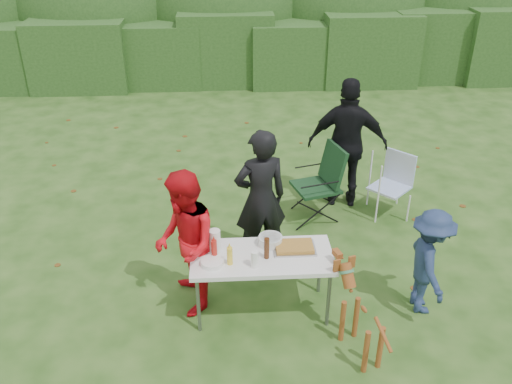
{
  "coord_description": "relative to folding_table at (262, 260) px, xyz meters",
  "views": [
    {
      "loc": [
        -0.08,
        -4.94,
        4.07
      ],
      "look_at": [
        0.26,
        0.61,
        1.0
      ],
      "focal_mm": 38.0,
      "sensor_mm": 36.0,
      "label": 1
    }
  ],
  "objects": [
    {
      "name": "person_cook",
      "position": [
        0.05,
        0.95,
        0.2
      ],
      "size": [
        0.73,
        0.57,
        1.77
      ],
      "primitive_type": "imported",
      "rotation": [
        0.0,
        0.0,
        3.39
      ],
      "color": "black",
      "rests_on": "ground"
    },
    {
      "name": "dog",
      "position": [
        0.93,
        -0.7,
        -0.25
      ],
      "size": [
        0.62,
        0.98,
        0.86
      ],
      "primitive_type": null,
      "rotation": [
        0.0,
        0.0,
        1.88
      ],
      "color": "brown",
      "rests_on": "ground"
    },
    {
      "name": "paper_towel_roll",
      "position": [
        -0.49,
        0.11,
        0.18
      ],
      "size": [
        0.12,
        0.12,
        0.26
      ],
      "primitive_type": "cylinder",
      "color": "white",
      "rests_on": "folding_table"
    },
    {
      "name": "pasta_bowl",
      "position": [
        0.1,
        0.2,
        0.1
      ],
      "size": [
        0.26,
        0.26,
        0.1
      ],
      "primitive_type": "cylinder",
      "color": "silver",
      "rests_on": "folding_table"
    },
    {
      "name": "ketchup_bottle",
      "position": [
        -0.5,
        -0.02,
        0.16
      ],
      "size": [
        0.06,
        0.06,
        0.22
      ],
      "primitive_type": "cylinder",
      "color": "#B12017",
      "rests_on": "folding_table"
    },
    {
      "name": "child",
      "position": [
        1.78,
        -0.07,
        -0.06
      ],
      "size": [
        0.49,
        0.82,
        1.24
      ],
      "primitive_type": "imported",
      "rotation": [
        0.0,
        0.0,
        1.53
      ],
      "color": "navy",
      "rests_on": "ground"
    },
    {
      "name": "shrub_backdrop",
      "position": [
        -0.27,
        9.9,
        0.91
      ],
      "size": [
        20.0,
        2.6,
        3.2
      ],
      "primitive_type": "ellipsoid",
      "color": "#3D6628",
      "rests_on": "ground"
    },
    {
      "name": "mustard_bottle",
      "position": [
        -0.34,
        -0.13,
        0.15
      ],
      "size": [
        0.06,
        0.06,
        0.2
      ],
      "primitive_type": "cylinder",
      "color": "yellow",
      "rests_on": "folding_table"
    },
    {
      "name": "folding_table",
      "position": [
        0.0,
        0.0,
        0.0
      ],
      "size": [
        1.5,
        0.7,
        0.74
      ],
      "color": "silver",
      "rests_on": "ground"
    },
    {
      "name": "camping_chair",
      "position": [
        0.89,
        1.96,
        -0.15
      ],
      "size": [
        0.83,
        0.83,
        1.07
      ],
      "primitive_type": null,
      "rotation": [
        0.0,
        0.0,
        3.42
      ],
      "color": "#15361B",
      "rests_on": "ground"
    },
    {
      "name": "food_tray",
      "position": [
        0.35,
        0.09,
        0.06
      ],
      "size": [
        0.45,
        0.3,
        0.02
      ],
      "primitive_type": "cube",
      "color": "#B7B7BA",
      "rests_on": "folding_table"
    },
    {
      "name": "plate_stack",
      "position": [
        -0.52,
        -0.13,
        0.08
      ],
      "size": [
        0.24,
        0.24,
        0.05
      ],
      "primitive_type": "cylinder",
      "color": "white",
      "rests_on": "folding_table"
    },
    {
      "name": "ground",
      "position": [
        -0.27,
        0.3,
        -0.69
      ],
      "size": [
        80.0,
        80.0,
        0.0
      ],
      "primitive_type": "plane",
      "color": "#1E4211"
    },
    {
      "name": "focaccia_bread",
      "position": [
        0.35,
        0.09,
        0.09
      ],
      "size": [
        0.4,
        0.26,
        0.04
      ],
      "primitive_type": "cube",
      "color": "#A3702C",
      "rests_on": "food_tray"
    },
    {
      "name": "beer_bottle",
      "position": [
        0.04,
        -0.04,
        0.17
      ],
      "size": [
        0.06,
        0.06,
        0.24
      ],
      "primitive_type": "cylinder",
      "color": "#47230F",
      "rests_on": "folding_table"
    },
    {
      "name": "lawn_chair",
      "position": [
        1.96,
        1.99,
        -0.23
      ],
      "size": [
        0.76,
        0.76,
        0.9
      ],
      "primitive_type": null,
      "rotation": [
        0.0,
        0.0,
        3.9
      ],
      "color": "#5A88DA",
      "rests_on": "ground"
    },
    {
      "name": "person_black_puffy",
      "position": [
        1.38,
        2.32,
        0.27
      ],
      "size": [
        1.19,
        0.67,
        1.91
      ],
      "primitive_type": "imported",
      "rotation": [
        0.0,
        0.0,
        2.95
      ],
      "color": "black",
      "rests_on": "ground"
    },
    {
      "name": "hedge_row",
      "position": [
        -0.27,
        8.3,
        0.16
      ],
      "size": [
        22.0,
        1.4,
        1.7
      ],
      "primitive_type": "cube",
      "color": "#23471C",
      "rests_on": "ground"
    },
    {
      "name": "person_red_jacket",
      "position": [
        -0.81,
        0.14,
        0.14
      ],
      "size": [
        0.76,
        0.9,
        1.65
      ],
      "primitive_type": "imported",
      "rotation": [
        0.0,
        0.0,
        -1.4
      ],
      "color": "red",
      "rests_on": "ground"
    },
    {
      "name": "cup_stack",
      "position": [
        -0.09,
        -0.19,
        0.14
      ],
      "size": [
        0.08,
        0.08,
        0.18
      ],
      "primitive_type": "cylinder",
      "color": "white",
      "rests_on": "folding_table"
    }
  ]
}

